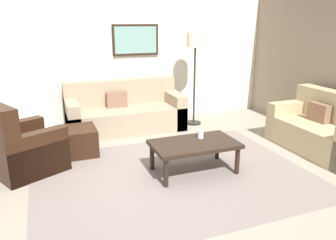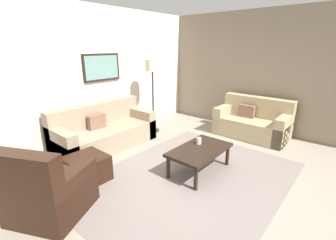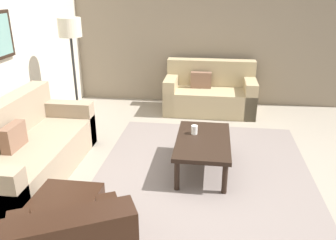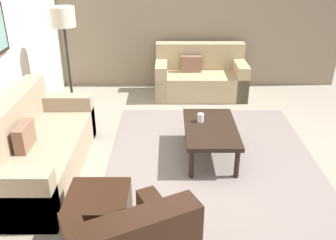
{
  "view_description": "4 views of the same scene",
  "coord_description": "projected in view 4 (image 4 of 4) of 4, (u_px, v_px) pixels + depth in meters",
  "views": [
    {
      "loc": [
        -1.43,
        -3.53,
        1.9
      ],
      "look_at": [
        0.03,
        0.25,
        0.68
      ],
      "focal_mm": 35.1,
      "sensor_mm": 36.0,
      "label": 1
    },
    {
      "loc": [
        -2.66,
        -1.82,
        2.0
      ],
      "look_at": [
        0.09,
        0.52,
        0.84
      ],
      "focal_mm": 24.85,
      "sensor_mm": 36.0,
      "label": 2
    },
    {
      "loc": [
        -3.44,
        -0.05,
        2.14
      ],
      "look_at": [
        -0.09,
        0.4,
        0.79
      ],
      "focal_mm": 36.69,
      "sensor_mm": 36.0,
      "label": 3
    },
    {
      "loc": [
        -3.75,
        0.54,
        2.43
      ],
      "look_at": [
        0.09,
        0.55,
        0.6
      ],
      "focal_mm": 39.31,
      "sensor_mm": 36.0,
      "label": 4
    }
  ],
  "objects": [
    {
      "name": "couch_main",
      "position": [
        32.0,
        151.0,
        4.21
      ],
      "size": [
        2.04,
        0.87,
        0.88
      ],
      "color": "gray",
      "rests_on": "ground_plane"
    },
    {
      "name": "coffee_table",
      "position": [
        211.0,
        130.0,
        4.55
      ],
      "size": [
        1.1,
        0.64,
        0.41
      ],
      "color": "black",
      "rests_on": "ground_plane"
    },
    {
      "name": "ottoman",
      "position": [
        99.0,
        212.0,
        3.39
      ],
      "size": [
        0.56,
        0.56,
        0.4
      ],
      "primitive_type": "cube",
      "color": "black",
      "rests_on": "ground_plane"
    },
    {
      "name": "ground_plane",
      "position": [
        214.0,
        168.0,
        4.43
      ],
      "size": [
        8.0,
        8.0,
        0.0
      ],
      "primitive_type": "plane",
      "color": "gray"
    },
    {
      "name": "couch_loveseat",
      "position": [
        200.0,
        78.0,
        6.54
      ],
      "size": [
        0.82,
        1.57,
        0.88
      ],
      "color": "tan",
      "rests_on": "ground_plane"
    },
    {
      "name": "lamp_standing",
      "position": [
        64.0,
        30.0,
        4.92
      ],
      "size": [
        0.32,
        0.32,
        1.71
      ],
      "color": "black",
      "rests_on": "ground_plane"
    },
    {
      "name": "stone_feature_panel",
      "position": [
        199.0,
        9.0,
        6.54
      ],
      "size": [
        0.12,
        5.2,
        2.8
      ],
      "primitive_type": "cube",
      "color": "gray",
      "rests_on": "ground_plane"
    },
    {
      "name": "area_rug",
      "position": [
        214.0,
        168.0,
        4.43
      ],
      "size": [
        3.44,
        2.57,
        0.01
      ],
      "primitive_type": "cube",
      "color": "slate",
      "rests_on": "ground_plane"
    },
    {
      "name": "cup",
      "position": [
        201.0,
        118.0,
        4.64
      ],
      "size": [
        0.08,
        0.08,
        0.11
      ],
      "primitive_type": "cylinder",
      "color": "white",
      "rests_on": "coffee_table"
    }
  ]
}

